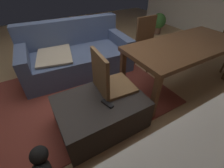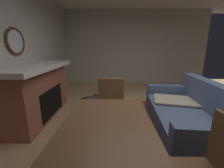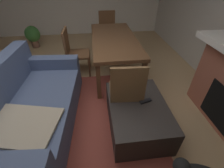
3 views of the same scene
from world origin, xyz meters
name	(u,v)px [view 3 (image 3 of 3)]	position (x,y,z in m)	size (l,w,h in m)	color
floor	(72,116)	(0.00, 0.00, 0.00)	(9.10, 9.10, 0.00)	tan
area_rug	(88,129)	(-0.28, -0.25, 0.01)	(2.60, 2.00, 0.01)	brown
couch	(30,109)	(-0.08, 0.50, 0.31)	(1.99, 1.13, 0.89)	#4C5B7F
ottoman_coffee_table	(137,115)	(-0.28, -0.94, 0.21)	(1.04, 0.74, 0.41)	#2D2826
tv_remote	(146,101)	(-0.24, -1.05, 0.42)	(0.05, 0.16, 0.02)	black
dining_table	(114,41)	(1.25, -0.82, 0.67)	(1.89, 0.85, 0.74)	brown
dining_chair_north	(73,50)	(1.25, 0.00, 0.52)	(0.44, 0.44, 0.93)	brown
dining_chair_east	(107,28)	(2.59, -0.82, 0.52)	(0.45, 0.45, 0.93)	brown
dining_chair_west	(126,89)	(-0.09, -0.81, 0.52)	(0.47, 0.47, 0.93)	brown
potted_plant	(33,35)	(2.76, 1.24, 0.34)	(0.39, 0.39, 0.59)	brown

